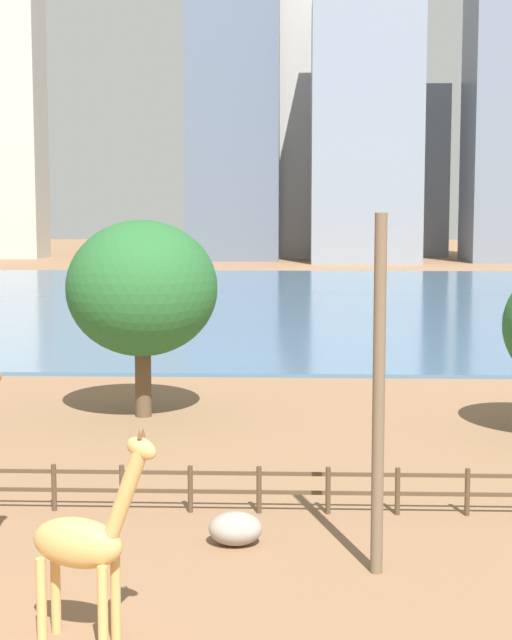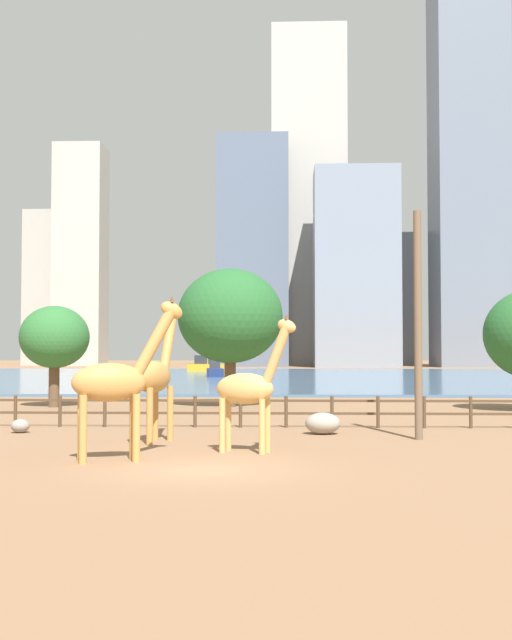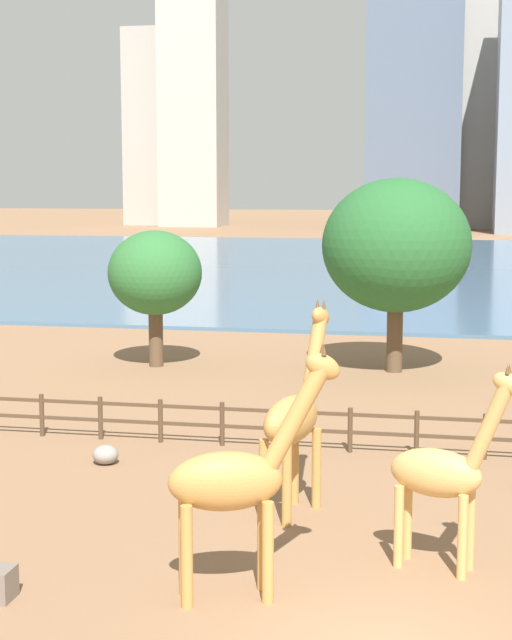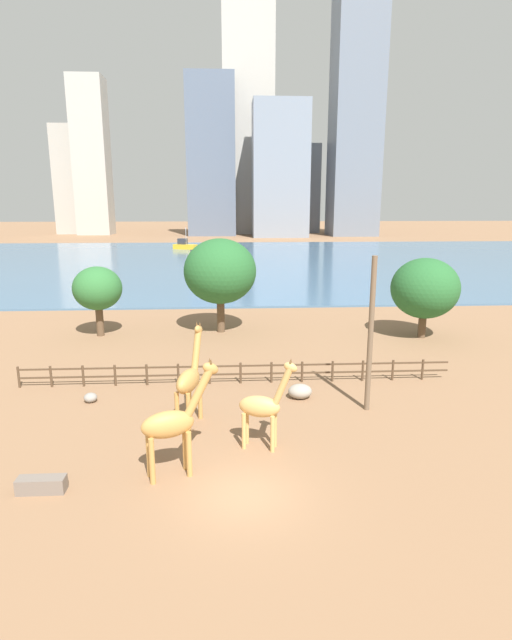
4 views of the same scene
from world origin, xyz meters
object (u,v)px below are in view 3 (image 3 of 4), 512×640
at_px(boat_ferry, 366,258).
at_px(tree_left_large, 396,246).
at_px(giraffe_companion, 443,473).
at_px(giraffe_young, 294,418).
at_px(boulder_near_fence, 106,455).
at_px(tree_center_broad, 155,274).
at_px(giraffe_tall, 236,480).
at_px(boat_sailboat, 352,241).

bearing_deg(boat_ferry, tree_left_large, -2.64).
distance_m(giraffe_companion, boat_ferry, 70.74).
xyz_separation_m(giraffe_young, boulder_near_fence, (-5.71, 2.94, -2.01)).
bearing_deg(boulder_near_fence, tree_center_broad, 101.55).
bearing_deg(tree_left_large, boulder_near_fence, -114.97).
distance_m(giraffe_tall, giraffe_young, 4.96).
height_order(giraffe_tall, boat_sailboat, boat_sailboat).
bearing_deg(boat_sailboat, boat_ferry, -55.07).
xyz_separation_m(tree_center_broad, boat_ferry, (4.55, 50.21, -2.99)).
bearing_deg(boulder_near_fence, boat_ferry, 88.56).
xyz_separation_m(tree_left_large, boat_sailboat, (-9.31, 75.80, -4.13)).
bearing_deg(boulder_near_fence, giraffe_tall, -55.57).
distance_m(giraffe_companion, tree_center_broad, 23.54).
xyz_separation_m(giraffe_companion, giraffe_young, (-3.42, 2.85, 0.28)).
height_order(boulder_near_fence, tree_left_large, tree_left_large).
xyz_separation_m(boulder_near_fence, boat_ferry, (1.62, 64.55, 0.67)).
xyz_separation_m(giraffe_young, tree_left_large, (1.31, 18.00, 2.89)).
bearing_deg(giraffe_young, giraffe_tall, -164.60).
relative_size(boat_ferry, boat_sailboat, 0.88).
bearing_deg(giraffe_companion, tree_left_large, 112.46).
xyz_separation_m(giraffe_companion, tree_center_broad, (-12.06, 20.13, 1.93)).
xyz_separation_m(giraffe_tall, tree_left_large, (1.61, 22.95, 2.90)).
relative_size(giraffe_young, tree_center_broad, 0.85).
height_order(giraffe_companion, tree_center_broad, tree_center_broad).
xyz_separation_m(giraffe_tall, giraffe_young, (0.30, 4.95, 0.02)).
height_order(giraffe_tall, giraffe_companion, giraffe_tall).
distance_m(giraffe_tall, boat_sailboat, 99.06).
height_order(giraffe_tall, giraffe_young, giraffe_young).
distance_m(boulder_near_fence, boat_sailboat, 90.89).
bearing_deg(giraffe_young, tree_center_broad, 45.45).
distance_m(giraffe_companion, tree_left_large, 21.19).
relative_size(tree_center_broad, boat_sailboat, 0.98).
xyz_separation_m(giraffe_companion, tree_left_large, (-2.11, 20.85, 3.17)).
xyz_separation_m(giraffe_companion, boat_ferry, (-7.50, 70.34, -1.06)).
bearing_deg(tree_left_large, giraffe_tall, -94.00).
relative_size(giraffe_companion, boat_ferry, 0.84).
relative_size(giraffe_young, tree_left_large, 0.62).
bearing_deg(giraffe_young, boulder_near_fence, 81.63).
bearing_deg(giraffe_young, tree_left_large, 14.74).
relative_size(giraffe_tall, boat_ferry, 0.93).
height_order(giraffe_young, tree_left_large, tree_left_large).
relative_size(giraffe_tall, boulder_near_fence, 6.65).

